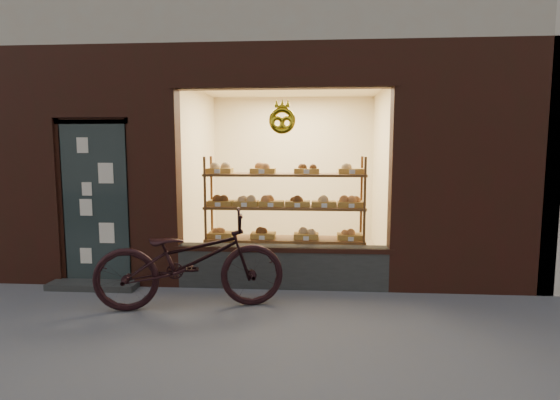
{
  "coord_description": "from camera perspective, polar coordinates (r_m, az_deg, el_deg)",
  "views": [
    {
      "loc": [
        0.82,
        -3.42,
        1.8
      ],
      "look_at": [
        0.42,
        2.0,
        1.16
      ],
      "focal_mm": 28.0,
      "sensor_mm": 36.0,
      "label": 1
    }
  ],
  "objects": [
    {
      "name": "ground",
      "position": [
        3.95,
        -8.84,
        -20.5
      ],
      "size": [
        90.0,
        90.0,
        0.0
      ],
      "primitive_type": "plane",
      "color": "#51535B"
    },
    {
      "name": "display_shelf",
      "position": [
        6.05,
        0.62,
        -2.15
      ],
      "size": [
        2.2,
        0.45,
        1.7
      ],
      "color": "brown",
      "rests_on": "ground"
    },
    {
      "name": "bicycle",
      "position": [
        5.07,
        -11.69,
        -7.69
      ],
      "size": [
        2.22,
        1.16,
        1.11
      ],
      "primitive_type": "imported",
      "rotation": [
        0.0,
        0.0,
        1.78
      ],
      "color": "black",
      "rests_on": "ground"
    }
  ]
}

